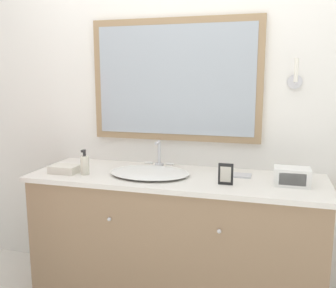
# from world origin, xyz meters

# --- Properties ---
(wall_back) EXTENTS (8.00, 0.18, 2.55)m
(wall_back) POSITION_xyz_m (-0.00, 0.63, 1.28)
(wall_back) COLOR white
(wall_back) RESTS_ON ground_plane
(vanity_counter) EXTENTS (1.84, 0.61, 0.85)m
(vanity_counter) POSITION_xyz_m (0.00, 0.30, 0.42)
(vanity_counter) COLOR #937556
(vanity_counter) RESTS_ON ground_plane
(sink_basin) EXTENTS (0.51, 0.42, 0.19)m
(sink_basin) POSITION_xyz_m (-0.16, 0.28, 0.86)
(sink_basin) COLOR white
(sink_basin) RESTS_ON vanity_counter
(soap_bottle) EXTENTS (0.05, 0.06, 0.16)m
(soap_bottle) POSITION_xyz_m (-0.56, 0.18, 0.91)
(soap_bottle) COLOR beige
(soap_bottle) RESTS_ON vanity_counter
(appliance_box) EXTENTS (0.20, 0.13, 0.10)m
(appliance_box) POSITION_xyz_m (0.69, 0.28, 0.90)
(appliance_box) COLOR white
(appliance_box) RESTS_ON vanity_counter
(picture_frame) EXTENTS (0.08, 0.01, 0.12)m
(picture_frame) POSITION_xyz_m (0.33, 0.19, 0.91)
(picture_frame) COLOR black
(picture_frame) RESTS_ON vanity_counter
(hand_towel_near_sink) EXTENTS (0.18, 0.12, 0.05)m
(hand_towel_near_sink) POSITION_xyz_m (-0.71, 0.18, 0.87)
(hand_towel_near_sink) COLOR silver
(hand_towel_near_sink) RESTS_ON vanity_counter
(metal_tray) EXTENTS (0.16, 0.10, 0.01)m
(metal_tray) POSITION_xyz_m (0.38, 0.40, 0.85)
(metal_tray) COLOR silver
(metal_tray) RESTS_ON vanity_counter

